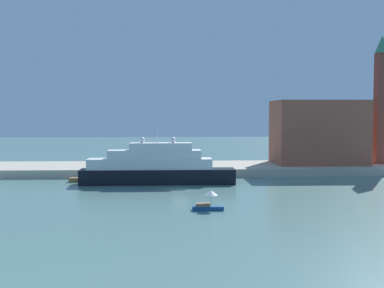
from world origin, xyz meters
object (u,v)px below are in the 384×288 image
Objects in this scene: parked_car at (123,164)px; work_barge at (82,180)px; large_yacht at (156,167)px; small_motorboat at (208,202)px; person_figure at (149,164)px; harbor_building at (318,132)px; bell_tower at (381,95)px; mooring_bollard at (184,167)px.

work_barge is at bearing -123.85° from parked_car.
small_motorboat is at bearing -72.99° from large_yacht.
person_figure is (5.60, -2.05, 0.17)m from parked_car.
harbor_building is 12.18× the size of person_figure.
small_motorboat is 0.89× the size of work_barge.
mooring_bollard is at bearing -168.28° from bell_tower.
person_figure reaches higher than work_barge.
person_figure is (-9.72, 37.85, 1.42)m from small_motorboat.
bell_tower is (51.32, 19.03, 14.40)m from large_yacht.
large_yacht reaches higher than mooring_bollard.
harbor_building is 40.17m from person_figure.
parked_car is at bearing 159.91° from person_figure.
work_barge is 54.68m from harbor_building.
large_yacht is 0.99× the size of bell_tower.
small_motorboat is at bearing -86.33° from mooring_bollard.
bell_tower is (65.74, 15.52, 17.11)m from work_barge.
large_yacht is at bearing -62.13° from parked_car.
harbor_building is 4.51× the size of parked_car.
work_barge is at bearing 127.21° from small_motorboat.
harbor_building reaches higher than person_figure.
large_yacht is 11.16m from mooring_bollard.
harbor_building is 45.32m from parked_car.
small_motorboat is at bearing -52.79° from work_barge.
bell_tower is 17.73× the size of person_figure.
harbor_building is 33.77m from mooring_bollard.
parked_car reaches higher than work_barge.
person_figure reaches higher than parked_car.
small_motorboat is 64.61m from bell_tower.
bell_tower is at bearing 20.35° from large_yacht.
parked_car is at bearing 161.25° from mooring_bollard.
person_figure is at bearing 33.71° from work_barge.
mooring_bollard is at bearing 59.40° from large_yacht.
bell_tower is (43.39, 44.95, 16.45)m from small_motorboat.
small_motorboat is 0.15× the size of bell_tower.
bell_tower reaches higher than large_yacht.
bell_tower reaches higher than person_figure.
mooring_bollard is at bearing -17.73° from person_figure.
work_barge is at bearing -162.31° from harbor_building.
person_figure reaches higher than mooring_bollard.
harbor_building reaches higher than large_yacht.
parked_car is (-7.40, 13.99, -0.80)m from large_yacht.
parked_car reaches higher than small_motorboat.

